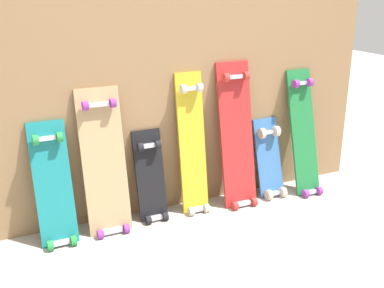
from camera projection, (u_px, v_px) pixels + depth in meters
The scene contains 9 objects.
ground_plane at pixel (187, 206), 2.89m from camera, with size 12.00×12.00×0.00m, color #B2AAA0.
plywood_wall_panel at pixel (182, 89), 2.71m from camera, with size 2.49×0.04×1.45m, color #99724C.
skateboard_teal at pixel (54, 191), 2.44m from camera, with size 0.19×0.24×0.71m.
skateboard_natural at pixel (105, 168), 2.53m from camera, with size 0.24×0.23×0.86m.
skateboard_black at pixel (151, 182), 2.70m from camera, with size 0.17×0.18×0.59m.
skateboard_yellow at pixel (193, 150), 2.75m from camera, with size 0.16×0.19×0.90m.
skateboard_red at pixel (237, 141), 2.84m from camera, with size 0.22×0.24×0.94m.
skateboard_blue at pixel (270, 163), 3.00m from camera, with size 0.17×0.22×0.56m.
skateboard_green at pixel (304, 138), 3.02m from camera, with size 0.18×0.28×0.86m.
Camera 1 is at (-1.07, -2.38, 1.31)m, focal length 43.80 mm.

